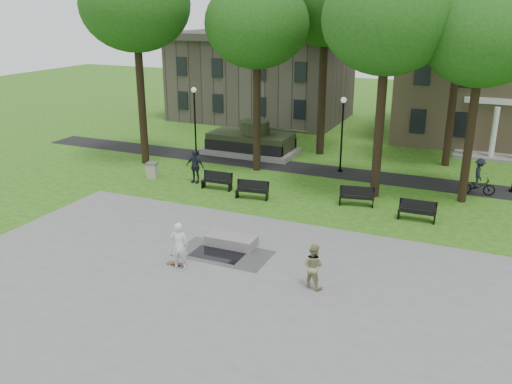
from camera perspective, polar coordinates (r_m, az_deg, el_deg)
ground at (r=24.13m, az=-0.14°, el=-5.41°), size 120.00×120.00×0.00m
plaza at (r=20.16m, az=-6.01°, el=-10.73°), size 22.00×16.00×0.02m
footpath at (r=34.77m, az=7.90°, el=2.14°), size 44.00×2.60×0.01m
building_right at (r=46.45m, az=25.34°, el=10.24°), size 17.00×12.00×8.60m
building_left at (r=51.07m, az=0.63°, el=11.81°), size 15.00×10.00×7.20m
tree_0 at (r=35.83m, az=-12.62°, el=18.65°), size 6.80×6.80×12.97m
tree_1 at (r=33.42m, az=0.09°, el=17.24°), size 6.20×6.20×11.63m
tree_2 at (r=29.11m, az=13.66°, el=17.19°), size 6.60×6.60×12.16m
tree_3 at (r=29.64m, az=22.78°, el=14.92°), size 6.00×6.00×11.19m
tree_5 at (r=36.68m, az=20.98°, el=17.33°), size 6.40×6.40×12.44m
lamp_left at (r=38.19m, az=-6.46°, el=8.03°), size 0.36×0.36×4.73m
lamp_mid at (r=34.23m, az=9.06°, el=6.64°), size 0.36×0.36×4.73m
tank_monument at (r=38.49m, az=-0.49°, el=5.28°), size 7.45×3.40×2.40m
puddle at (r=23.08m, az=-4.13°, el=-6.59°), size 2.20×1.20×0.00m
concrete_block at (r=23.81m, az=-2.61°, el=-5.14°), size 2.21×1.03×0.45m
skateboard at (r=22.38m, az=-8.39°, el=-7.52°), size 0.80×0.33×0.07m
skateboarder at (r=21.73m, az=-8.08°, el=-5.60°), size 0.81×0.65×1.95m
friend_watching at (r=20.26m, az=6.02°, el=-7.74°), size 0.97×0.83×1.75m
pedestrian_walker at (r=32.26m, az=-6.45°, el=2.68°), size 1.16×0.49×1.97m
cyclist at (r=32.41m, az=22.37°, el=1.17°), size 1.93×1.12×2.07m
park_bench_0 at (r=31.12m, az=-4.08°, el=1.26°), size 1.82×0.60×1.00m
park_bench_1 at (r=29.48m, az=-0.35°, el=0.29°), size 1.84×0.77×1.00m
park_bench_2 at (r=28.96m, az=10.60°, el=-0.39°), size 1.85×0.85×1.00m
park_bench_3 at (r=27.62m, az=16.62°, el=-1.84°), size 1.81×0.54×1.00m
trash_bin at (r=33.66m, az=-10.88°, el=2.27°), size 0.79×0.79×0.96m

